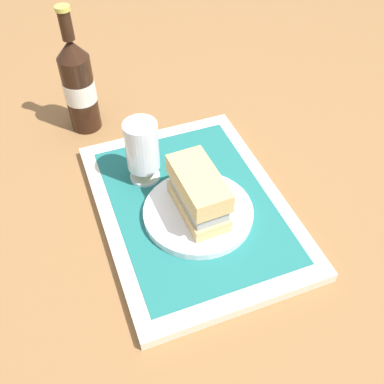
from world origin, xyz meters
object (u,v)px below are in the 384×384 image
(beer_glass, at_px, (142,149))
(beer_bottle, at_px, (79,85))
(sandwich, at_px, (197,191))
(plate, at_px, (198,213))

(beer_glass, height_order, beer_bottle, beer_bottle)
(sandwich, height_order, beer_glass, beer_glass)
(plate, distance_m, beer_glass, 0.15)
(beer_glass, bearing_deg, beer_bottle, 17.02)
(beer_glass, bearing_deg, plate, -154.74)
(beer_glass, bearing_deg, sandwich, -154.18)
(sandwich, bearing_deg, plate, -180.00)
(plate, bearing_deg, beer_glass, 25.26)
(beer_glass, distance_m, beer_bottle, 0.23)
(sandwich, height_order, beer_bottle, beer_bottle)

